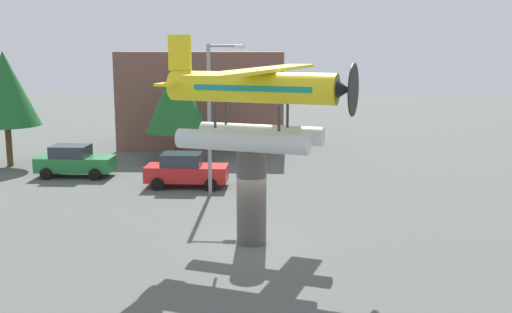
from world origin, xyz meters
TOP-DOWN VIEW (x-y plane):
  - ground_plane at (0.00, 0.00)m, footprint 140.00×140.00m
  - display_pedestal at (0.00, 0.00)m, footprint 1.10×1.10m
  - floatplane_monument at (0.13, -0.04)m, footprint 7.19×10.28m
  - car_near_green at (-10.56, 10.98)m, footprint 4.20×2.02m
  - car_mid_red at (-3.97, 8.86)m, footprint 4.20×2.02m
  - streetlight_primary at (-2.28, 7.31)m, footprint 1.84×0.28m
  - storefront_building at (-4.81, 22.00)m, footprint 11.47×5.75m
  - tree_west at (-15.49, 13.65)m, footprint 3.97×3.97m
  - tree_east at (-5.64, 15.91)m, footprint 3.94×3.94m

SIDE VIEW (x-z plane):
  - ground_plane at x=0.00m, z-range 0.00..0.00m
  - car_near_green at x=-10.56m, z-range 0.00..1.76m
  - car_mid_red at x=-3.97m, z-range 0.00..1.76m
  - display_pedestal at x=0.00m, z-range 0.00..3.61m
  - storefront_building at x=-4.81m, z-range 0.00..6.75m
  - tree_east at x=-5.64m, z-range 0.92..7.17m
  - streetlight_primary at x=-2.28m, z-range 0.63..7.92m
  - tree_west at x=-15.49m, z-range 1.22..8.11m
  - floatplane_monument at x=0.13m, z-range 3.28..7.28m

